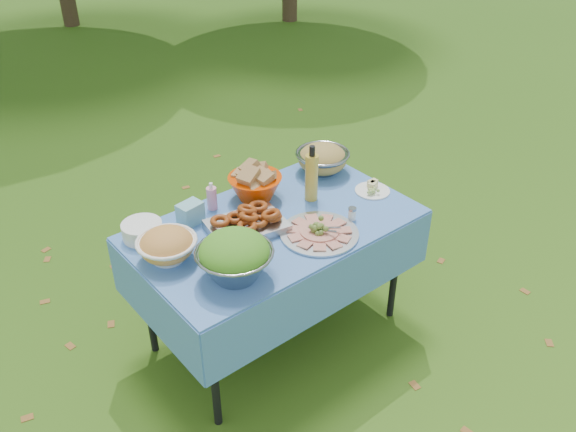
% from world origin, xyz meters
% --- Properties ---
extents(ground, '(80.00, 80.00, 0.00)m').
position_xyz_m(ground, '(0.00, 0.00, 0.00)').
color(ground, '#1B3D0B').
rests_on(ground, ground).
extents(picnic_table, '(1.46, 0.86, 0.76)m').
position_xyz_m(picnic_table, '(0.00, 0.00, 0.38)').
color(picnic_table, '#7FB4F3').
rests_on(picnic_table, ground).
extents(salad_bowl, '(0.36, 0.36, 0.23)m').
position_xyz_m(salad_bowl, '(-0.41, -0.23, 0.88)').
color(salad_bowl, gray).
rests_on(salad_bowl, picnic_table).
extents(pasta_bowl_white, '(0.34, 0.34, 0.16)m').
position_xyz_m(pasta_bowl_white, '(-0.58, 0.08, 0.84)').
color(pasta_bowl_white, white).
rests_on(pasta_bowl_white, picnic_table).
extents(plate_stack, '(0.24, 0.24, 0.08)m').
position_xyz_m(plate_stack, '(-0.59, 0.32, 0.80)').
color(plate_stack, white).
rests_on(plate_stack, picnic_table).
extents(wipes_box, '(0.14, 0.11, 0.11)m').
position_xyz_m(wipes_box, '(-0.33, 0.28, 0.82)').
color(wipes_box, '#76B8C5').
rests_on(wipes_box, picnic_table).
extents(sanitizer_bottle, '(0.07, 0.07, 0.16)m').
position_xyz_m(sanitizer_bottle, '(-0.17, 0.33, 0.84)').
color(sanitizer_bottle, pink).
rests_on(sanitizer_bottle, picnic_table).
extents(bread_bowl, '(0.33, 0.33, 0.20)m').
position_xyz_m(bread_bowl, '(0.08, 0.27, 0.86)').
color(bread_bowl, '#D73A01').
rests_on(bread_bowl, picnic_table).
extents(pasta_bowl_steel, '(0.41, 0.41, 0.17)m').
position_xyz_m(pasta_bowl_steel, '(0.56, 0.26, 0.84)').
color(pasta_bowl_steel, gray).
rests_on(pasta_bowl_steel, picnic_table).
extents(fried_tray, '(0.42, 0.33, 0.09)m').
position_xyz_m(fried_tray, '(-0.15, 0.04, 0.81)').
color(fried_tray, '#A9AAAE').
rests_on(fried_tray, picnic_table).
extents(charcuterie_platter, '(0.48, 0.48, 0.09)m').
position_xyz_m(charcuterie_platter, '(0.11, -0.22, 0.81)').
color(charcuterie_platter, '#ADB0B4').
rests_on(charcuterie_platter, picnic_table).
extents(oil_bottle, '(0.09, 0.09, 0.32)m').
position_xyz_m(oil_bottle, '(0.31, 0.07, 0.92)').
color(oil_bottle, gold).
rests_on(oil_bottle, picnic_table).
extents(cheese_plate, '(0.20, 0.20, 0.05)m').
position_xyz_m(cheese_plate, '(0.62, -0.09, 0.79)').
color(cheese_plate, white).
rests_on(cheese_plate, picnic_table).
extents(shaker, '(0.05, 0.05, 0.07)m').
position_xyz_m(shaker, '(0.34, -0.22, 0.80)').
color(shaker, white).
rests_on(shaker, picnic_table).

